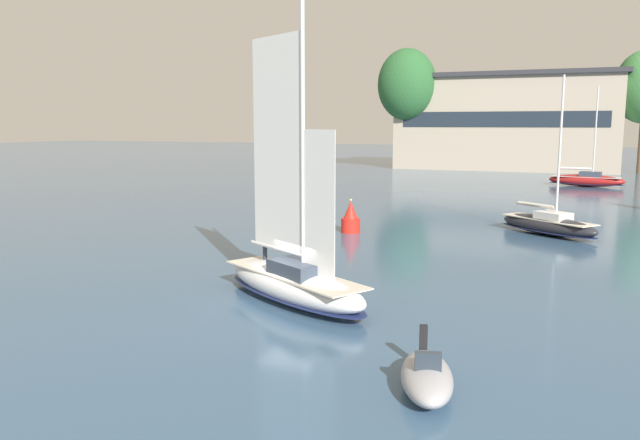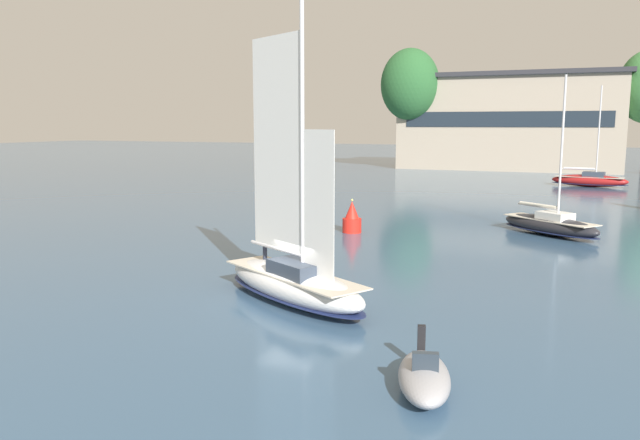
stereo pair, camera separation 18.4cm
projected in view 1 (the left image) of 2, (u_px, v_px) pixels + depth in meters
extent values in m
plane|color=#385675|center=(294.00, 301.00, 26.61)|extent=(400.00, 400.00, 0.00)
cube|color=tan|center=(506.00, 124.00, 104.17)|extent=(34.87, 14.32, 14.95)
cube|color=#1E2833|center=(501.00, 119.00, 97.44)|extent=(31.38, 0.10, 2.39)
cube|color=#2D2D33|center=(508.00, 76.00, 102.98)|extent=(36.07, 15.52, 0.70)
cylinder|color=#4C3828|center=(406.00, 137.00, 104.39)|extent=(0.86, 0.86, 10.70)
ellipsoid|color=#285B2D|center=(407.00, 85.00, 103.08)|extent=(9.63, 9.63, 11.77)
ellipsoid|color=silver|center=(294.00, 284.00, 26.49)|extent=(8.88, 6.53, 1.50)
ellipsoid|color=#19234C|center=(294.00, 294.00, 26.56)|extent=(8.97, 6.59, 0.18)
cube|color=beige|center=(294.00, 274.00, 26.43)|extent=(7.77, 5.66, 0.06)
cube|color=#333D4C|center=(300.00, 268.00, 26.03)|extent=(3.00, 2.73, 0.62)
cylinder|color=silver|center=(303.00, 143.00, 25.03)|extent=(0.18, 0.18, 11.02)
cylinder|color=silver|center=(276.00, 248.00, 27.28)|extent=(3.52, 2.10, 0.15)
cube|color=white|center=(277.00, 145.00, 26.47)|extent=(3.18, 1.84, 9.04)
cube|color=white|center=(319.00, 207.00, 24.58)|extent=(1.70, 0.99, 6.06)
cylinder|color=#232838|center=(265.00, 253.00, 28.59)|extent=(0.27, 0.27, 0.85)
cylinder|color=#1E4CA5|center=(265.00, 237.00, 28.48)|extent=(0.46, 0.46, 0.65)
sphere|color=tan|center=(265.00, 227.00, 28.41)|extent=(0.24, 0.24, 0.24)
ellipsoid|color=#232328|center=(548.00, 225.00, 42.57)|extent=(7.39, 6.39, 1.30)
ellipsoid|color=#19234C|center=(548.00, 230.00, 42.62)|extent=(7.46, 6.45, 0.16)
cube|color=beige|center=(548.00, 219.00, 42.51)|extent=(6.45, 5.55, 0.06)
cube|color=silver|center=(553.00, 216.00, 42.14)|extent=(2.62, 2.50, 0.54)
cylinder|color=silver|center=(560.00, 149.00, 41.25)|extent=(0.15, 0.15, 9.59)
cylinder|color=silver|center=(536.00, 206.00, 43.34)|extent=(2.81, 2.21, 0.13)
cylinder|color=silver|center=(536.00, 205.00, 43.32)|extent=(2.59, 2.06, 0.21)
ellipsoid|color=maroon|center=(586.00, 180.00, 75.28)|extent=(8.86, 3.64, 1.46)
ellipsoid|color=#19234C|center=(586.00, 184.00, 75.34)|extent=(8.95, 3.68, 0.18)
cube|color=#BCB7A8|center=(586.00, 177.00, 75.21)|extent=(7.79, 3.11, 0.06)
cube|color=#333D4C|center=(590.00, 174.00, 74.95)|extent=(2.63, 2.02, 0.60)
cylinder|color=silver|center=(596.00, 132.00, 74.04)|extent=(0.17, 0.17, 10.76)
cylinder|color=silver|center=(576.00, 169.00, 75.70)|extent=(3.85, 0.71, 0.15)
cylinder|color=white|center=(576.00, 168.00, 75.69)|extent=(3.48, 0.74, 0.23)
ellipsoid|color=#99999E|center=(427.00, 377.00, 17.55)|extent=(2.40, 3.89, 0.87)
cube|color=black|center=(423.00, 340.00, 19.17)|extent=(0.29, 0.26, 0.96)
cube|color=#28333D|center=(428.00, 361.00, 17.10)|extent=(0.76, 0.43, 0.52)
cylinder|color=red|center=(351.00, 225.00, 43.43)|extent=(1.32, 1.32, 0.99)
cone|color=red|center=(351.00, 210.00, 43.26)|extent=(0.99, 0.99, 1.21)
sphere|color=#F2F266|center=(351.00, 200.00, 43.16)|extent=(0.16, 0.16, 0.16)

